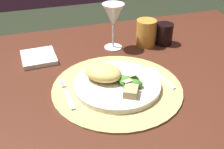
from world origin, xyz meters
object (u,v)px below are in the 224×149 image
object	(u,v)px
dining_table	(106,106)
wine_glass	(113,17)
spoon	(158,74)
dark_tumbler	(164,34)
amber_tumbler	(146,33)
dinner_plate	(117,85)
napkin	(39,57)
fork	(67,95)

from	to	relation	value
dining_table	wine_glass	xyz separation A→B (m)	(0.08, 0.18, 0.26)
spoon	dark_tumbler	size ratio (longest dim) A/B	1.64
spoon	amber_tumbler	xyz separation A→B (m)	(0.05, 0.22, 0.04)
dining_table	spoon	xyz separation A→B (m)	(0.16, -0.06, 0.14)
dining_table	dark_tumbler	world-z (taller)	dark_tumbler
dinner_plate	dark_tumbler	bearing A→B (deg)	40.91
napkin	wine_glass	size ratio (longest dim) A/B	0.73
dinner_plate	wine_glass	bearing A→B (deg)	74.35
wine_glass	dining_table	bearing A→B (deg)	-115.15
napkin	wine_glass	xyz separation A→B (m)	(0.28, 0.01, 0.12)
dining_table	dinner_plate	world-z (taller)	dinner_plate
dining_table	fork	xyz separation A→B (m)	(-0.14, -0.08, 0.14)
dining_table	dark_tumbler	xyz separation A→B (m)	(0.28, 0.15, 0.17)
fork	napkin	xyz separation A→B (m)	(-0.06, 0.25, -0.00)
napkin	dark_tumbler	bearing A→B (deg)	-2.31
wine_glass	dark_tumbler	size ratio (longest dim) A/B	2.10
napkin	spoon	bearing A→B (deg)	-33.27
dinner_plate	spoon	size ratio (longest dim) A/B	1.93
dinner_plate	napkin	bearing A→B (deg)	128.82
dining_table	amber_tumbler	world-z (taller)	amber_tumbler
spoon	amber_tumbler	size ratio (longest dim) A/B	1.33
fork	napkin	size ratio (longest dim) A/B	1.25
dining_table	spoon	distance (m)	0.22
fork	amber_tumbler	world-z (taller)	amber_tumbler
fork	amber_tumbler	xyz separation A→B (m)	(0.35, 0.24, 0.04)
amber_tumbler	dark_tumbler	xyz separation A→B (m)	(0.07, -0.01, -0.01)
amber_tumbler	dark_tumbler	world-z (taller)	amber_tumbler
dinner_plate	wine_glass	xyz separation A→B (m)	(0.07, 0.26, 0.11)
dinner_plate	napkin	world-z (taller)	dinner_plate
spoon	fork	bearing A→B (deg)	-175.83
dining_table	dinner_plate	xyz separation A→B (m)	(0.01, -0.09, 0.15)
spoon	dark_tumbler	bearing A→B (deg)	59.11
dinner_plate	amber_tumbler	distance (m)	0.32
dining_table	wine_glass	distance (m)	0.32
fork	dark_tumbler	bearing A→B (deg)	28.91
wine_glass	amber_tumbler	xyz separation A→B (m)	(0.13, -0.01, -0.07)
spoon	amber_tumbler	distance (m)	0.23
dining_table	napkin	world-z (taller)	napkin
dining_table	dark_tumbler	distance (m)	0.36
dinner_plate	fork	bearing A→B (deg)	178.77
dining_table	napkin	bearing A→B (deg)	138.95
dining_table	amber_tumbler	bearing A→B (deg)	37.70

